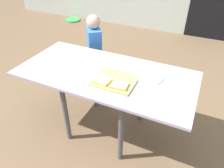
# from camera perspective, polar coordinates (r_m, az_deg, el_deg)

# --- Properties ---
(ground_plane) EXTENTS (16.00, 16.00, 0.00)m
(ground_plane) POSITION_cam_1_polar(r_m,az_deg,el_deg) (2.22, -1.54, -11.96)
(ground_plane) COLOR brown
(dining_table) EXTENTS (1.52, 0.72, 0.68)m
(dining_table) POSITION_cam_1_polar(r_m,az_deg,el_deg) (1.81, -1.84, 1.35)
(dining_table) COLOR #A196B3
(dining_table) RESTS_ON ground
(cutting_board) EXTENTS (0.34, 0.30, 0.02)m
(cutting_board) POSITION_cam_1_polar(r_m,az_deg,el_deg) (1.66, 0.82, 1.09)
(cutting_board) COLOR tan
(cutting_board) RESTS_ON dining_table
(pizza_slice_near_right) EXTENTS (0.14, 0.11, 0.02)m
(pizza_slice_near_right) POSITION_cam_1_polar(r_m,az_deg,el_deg) (1.58, 2.07, -0.30)
(pizza_slice_near_right) COLOR gold
(pizza_slice_near_right) RESTS_ON cutting_board
(pizza_slice_near_left) EXTENTS (0.14, 0.11, 0.02)m
(pizza_slice_near_left) POSITION_cam_1_polar(r_m,az_deg,el_deg) (1.63, -2.72, 0.96)
(pizza_slice_near_left) COLOR gold
(pizza_slice_near_left) RESTS_ON cutting_board
(plate_white_right) EXTENTS (0.22, 0.22, 0.01)m
(plate_white_right) POSITION_cam_1_polar(r_m,az_deg,el_deg) (1.73, 10.24, 1.80)
(plate_white_right) COLOR white
(plate_white_right) RESTS_ON dining_table
(child_left) EXTENTS (0.26, 0.28, 0.97)m
(child_left) POSITION_cam_1_polar(r_m,az_deg,el_deg) (2.45, -4.76, 8.94)
(child_left) COLOR #26234F
(child_left) RESTS_ON ground
(garden_hose_coil) EXTENTS (0.34, 0.34, 0.04)m
(garden_hose_coil) POSITION_cam_1_polar(r_m,az_deg,el_deg) (5.28, -10.78, 16.96)
(garden_hose_coil) COLOR green
(garden_hose_coil) RESTS_ON ground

